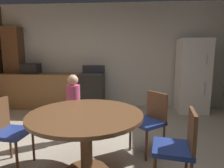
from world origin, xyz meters
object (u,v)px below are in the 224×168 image
object	(u,v)px
chair_east	(179,145)
chair_west	(7,128)
refrigerator	(192,76)
microwave	(31,68)
dining_table	(86,125)
oven_range	(92,91)
chair_northeast	(151,118)
person_child	(74,106)

from	to	relation	value
chair_east	chair_west	bearing A→B (deg)	2.37
refrigerator	microwave	xyz separation A→B (m)	(-4.07, 0.05, 0.15)
microwave	dining_table	xyz separation A→B (m)	(2.03, -2.77, -0.42)
refrigerator	oven_range	bearing A→B (deg)	178.75
chair_west	oven_range	bearing A→B (deg)	82.75
oven_range	chair_east	bearing A→B (deg)	-63.97
chair_northeast	chair_east	world-z (taller)	same
microwave	chair_east	xyz separation A→B (m)	(3.04, -2.95, -0.53)
refrigerator	chair_northeast	bearing A→B (deg)	-120.34
chair_west	chair_northeast	xyz separation A→B (m)	(1.84, 0.53, 0.00)
microwave	dining_table	bearing A→B (deg)	-53.79
refrigerator	chair_east	xyz separation A→B (m)	(-1.03, -2.90, -0.38)
chair_northeast	chair_east	xyz separation A→B (m)	(0.20, -0.81, 0.00)
chair_northeast	oven_range	bearing A→B (deg)	-97.62
chair_west	chair_northeast	distance (m)	1.91
microwave	chair_east	bearing A→B (deg)	-44.12
microwave	chair_west	bearing A→B (deg)	-69.41
chair_west	person_child	size ratio (longest dim) A/B	0.80
dining_table	chair_east	distance (m)	1.03
refrigerator	chair_east	size ratio (longest dim) A/B	2.02
refrigerator	chair_west	world-z (taller)	refrigerator
microwave	person_child	world-z (taller)	microwave
chair_west	chair_east	xyz separation A→B (m)	(2.04, -0.27, 0.00)
oven_range	microwave	world-z (taller)	microwave
dining_table	chair_west	size ratio (longest dim) A/B	1.50
dining_table	chair_northeast	distance (m)	1.03
oven_range	microwave	bearing A→B (deg)	-179.87
refrigerator	chair_west	bearing A→B (deg)	-139.36
chair_west	person_child	world-z (taller)	person_child
dining_table	chair_northeast	bearing A→B (deg)	37.69
chair_east	person_child	world-z (taller)	person_child
chair_west	chair_northeast	world-z (taller)	same
microwave	chair_northeast	world-z (taller)	microwave
dining_table	chair_west	bearing A→B (deg)	174.77
microwave	oven_range	bearing A→B (deg)	0.13
dining_table	refrigerator	bearing A→B (deg)	53.17
microwave	refrigerator	bearing A→B (deg)	-0.71
refrigerator	chair_east	world-z (taller)	refrigerator
chair_west	chair_east	bearing A→B (deg)	-2.37
refrigerator	microwave	distance (m)	4.07
refrigerator	person_child	bearing A→B (deg)	-143.55
dining_table	person_child	distance (m)	1.00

